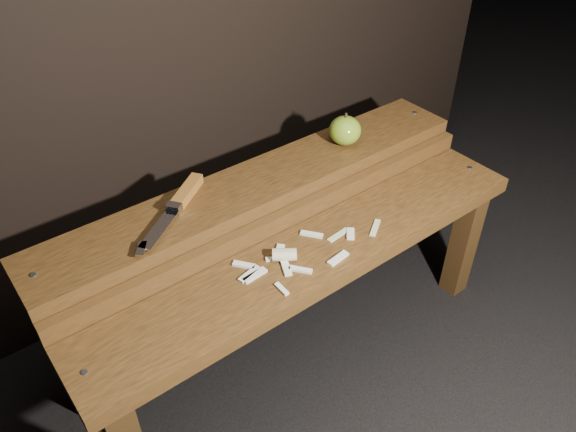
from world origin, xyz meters
TOP-DOWN VIEW (x-y plane):
  - ground at (0.00, 0.00)m, footprint 60.00×60.00m
  - bench_front_tier at (0.00, -0.06)m, footprint 1.20×0.20m
  - bench_rear_tier at (0.00, 0.17)m, footprint 1.20×0.21m
  - apple at (0.28, 0.17)m, footprint 0.09×0.09m
  - knife at (-0.21, 0.20)m, footprint 0.26×0.19m
  - apple_scraps at (-0.07, -0.04)m, footprint 0.40×0.16m

SIDE VIEW (x-z plane):
  - ground at x=0.00m, z-range 0.00..0.00m
  - bench_front_tier at x=0.00m, z-range 0.14..0.56m
  - bench_rear_tier at x=0.00m, z-range 0.16..0.67m
  - apple_scraps at x=-0.07m, z-range 0.42..0.44m
  - knife at x=-0.21m, z-range 0.50..0.53m
  - apple at x=0.28m, z-range 0.49..0.58m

